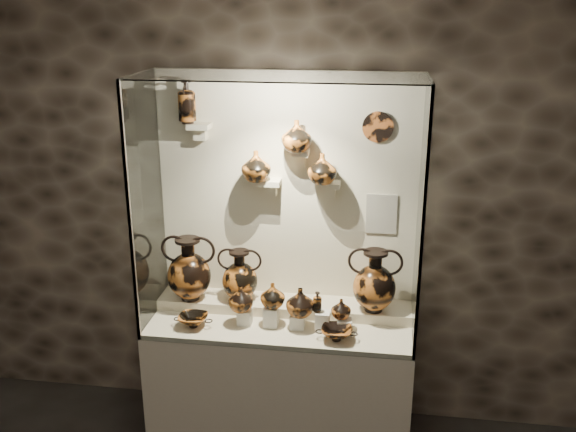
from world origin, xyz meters
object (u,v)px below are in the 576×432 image
object	(u,v)px
jug_c	(300,302)
kylix_left	(193,320)
kylix_right	(337,333)
lekythos_tall	(187,99)
ovoid_vase_b	(297,136)
ovoid_vase_a	(256,166)
amphora_left	(189,269)
jug_a	(241,298)
ovoid_vase_c	(322,169)
lekythos_small	(317,301)
jug_b	(273,295)
amphora_mid	(240,275)
amphora_right	(375,281)
jug_e	(341,309)

from	to	relation	value
jug_c	kylix_left	bearing A→B (deg)	-166.86
kylix_right	lekythos_tall	world-z (taller)	lekythos_tall
kylix_right	ovoid_vase_b	bearing A→B (deg)	121.18
ovoid_vase_a	ovoid_vase_b	xyz separation A→B (m)	(0.26, 0.00, 0.20)
amphora_left	jug_a	xyz separation A→B (m)	(0.39, -0.18, -0.10)
ovoid_vase_c	lekythos_small	bearing A→B (deg)	-64.17
jug_b	lekythos_small	size ratio (longest dim) A/B	1.08
amphora_mid	jug_a	bearing A→B (deg)	-57.68
amphora_left	lekythos_tall	distance (m)	1.11
kylix_left	ovoid_vase_a	xyz separation A→B (m)	(0.36, 0.33, 0.94)
amphora_mid	amphora_right	world-z (taller)	amphora_right
kylix_right	jug_a	bearing A→B (deg)	162.22
lekythos_small	lekythos_tall	size ratio (longest dim) A/B	0.50
jug_c	ovoid_vase_a	bearing A→B (deg)	148.03
kylix_right	jug_b	bearing A→B (deg)	154.96
jug_c	jug_e	size ratio (longest dim) A/B	1.44
jug_a	ovoid_vase_a	distance (m)	0.84
amphora_right	ovoid_vase_c	world-z (taller)	ovoid_vase_c
amphora_mid	kylix_right	bearing A→B (deg)	-6.66
jug_b	kylix_left	world-z (taller)	jug_b
lekythos_small	ovoid_vase_b	distance (m)	1.03
jug_a	ovoid_vase_c	bearing A→B (deg)	12.87
amphora_right	ovoid_vase_c	bearing A→B (deg)	169.08
amphora_left	ovoid_vase_a	world-z (taller)	ovoid_vase_a
jug_e	kylix_right	size ratio (longest dim) A/B	0.53
lekythos_small	kylix_left	bearing A→B (deg)	-170.14
jug_a	ovoid_vase_c	size ratio (longest dim) A/B	0.88
amphora_left	jug_b	size ratio (longest dim) A/B	2.66
lekythos_tall	ovoid_vase_b	xyz separation A→B (m)	(0.70, -0.03, -0.20)
jug_e	ovoid_vase_b	xyz separation A→B (m)	(-0.32, 0.23, 1.04)
jug_a	jug_c	world-z (taller)	jug_c
ovoid_vase_a	jug_e	bearing A→B (deg)	-19.10
jug_b	kylix_right	distance (m)	0.46
kylix_left	lekythos_tall	distance (m)	1.39
kylix_right	lekythos_tall	distance (m)	1.72
amphora_right	lekythos_tall	xyz separation A→B (m)	(-1.21, 0.11, 1.11)
jug_a	amphora_left	bearing A→B (deg)	139.03
jug_a	kylix_left	world-z (taller)	jug_a
jug_b	kylix_right	bearing A→B (deg)	-8.21
kylix_right	lekythos_tall	xyz separation A→B (m)	(-1.00, 0.40, 1.34)
amphora_right	ovoid_vase_c	distance (m)	0.79
jug_b	kylix_left	distance (m)	0.53
jug_b	lekythos_tall	distance (m)	1.34
jug_a	lekythos_small	bearing A→B (deg)	-14.13
jug_a	jug_b	bearing A→B (deg)	-9.90
jug_a	amphora_mid	bearing A→B (deg)	87.59
amphora_mid	jug_e	xyz separation A→B (m)	(0.69, -0.18, -0.10)
jug_e	ovoid_vase_a	size ratio (longest dim) A/B	0.67
ovoid_vase_c	jug_c	bearing A→B (deg)	-87.07
amphora_mid	ovoid_vase_c	world-z (taller)	ovoid_vase_c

